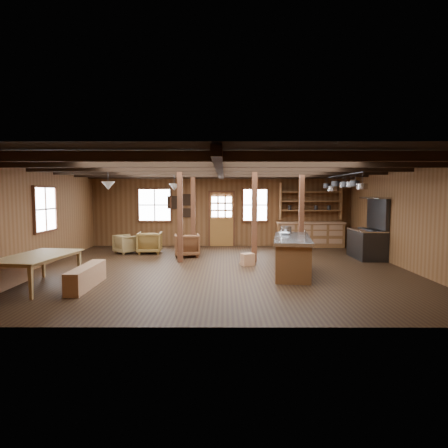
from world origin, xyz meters
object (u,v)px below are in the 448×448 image
at_px(dining_table, 39,271).
at_px(armchair_a, 150,243).
at_px(kitchen_island, 292,255).
at_px(armchair_c, 127,244).
at_px(commercial_range, 368,239).
at_px(armchair_b, 187,245).

bearing_deg(dining_table, armchair_a, -10.05).
distance_m(kitchen_island, armchair_c, 6.05).
xyz_separation_m(dining_table, armchair_a, (1.45, 4.69, 0.01)).
xyz_separation_m(kitchen_island, commercial_range, (2.81, 2.28, 0.15)).
distance_m(dining_table, armchair_b, 4.93).
bearing_deg(commercial_range, dining_table, -156.57).
bearing_deg(armchair_b, kitchen_island, 129.62).
height_order(dining_table, armchair_c, dining_table).
relative_size(commercial_range, armchair_a, 2.40).
height_order(kitchen_island, dining_table, kitchen_island).
relative_size(armchair_a, armchair_c, 1.14).
relative_size(dining_table, armchair_c, 2.85).
bearing_deg(kitchen_island, dining_table, -157.39).
xyz_separation_m(dining_table, armchair_c, (0.66, 4.70, -0.03)).
xyz_separation_m(commercial_range, armchair_a, (-7.09, 0.99, -0.26)).
bearing_deg(armchair_a, dining_table, 68.91).
relative_size(kitchen_island, dining_table, 1.29).
height_order(armchair_a, armchair_b, armchair_b).
height_order(dining_table, armchair_a, armchair_a).
bearing_deg(kitchen_island, armchair_a, 151.37).
bearing_deg(armchair_a, commercial_range, 168.24).
height_order(commercial_range, armchair_a, commercial_range).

